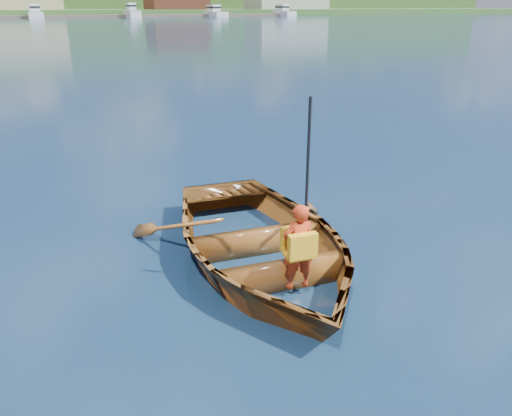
% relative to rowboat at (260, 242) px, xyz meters
% --- Properties ---
extents(ground, '(600.00, 600.00, 0.00)m').
position_rel_rowboat_xyz_m(ground, '(-1.20, 0.10, -0.30)').
color(ground, '#172A47').
rests_on(ground, ground).
extents(rowboat, '(3.48, 4.63, 0.91)m').
position_rel_rowboat_xyz_m(rowboat, '(0.00, 0.00, 0.00)').
color(rowboat, brown).
rests_on(rowboat, ground).
extents(child_paddler, '(0.41, 0.36, 2.23)m').
position_rel_rowboat_xyz_m(child_paddler, '(0.08, -0.91, 0.35)').
color(child_paddler, red).
rests_on(child_paddler, ground).
extents(marina_yachts, '(139.14, 13.01, 4.10)m').
position_rel_rowboat_xyz_m(marina_yachts, '(2.12, 143.44, 1.02)').
color(marina_yachts, silver).
rests_on(marina_yachts, ground).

